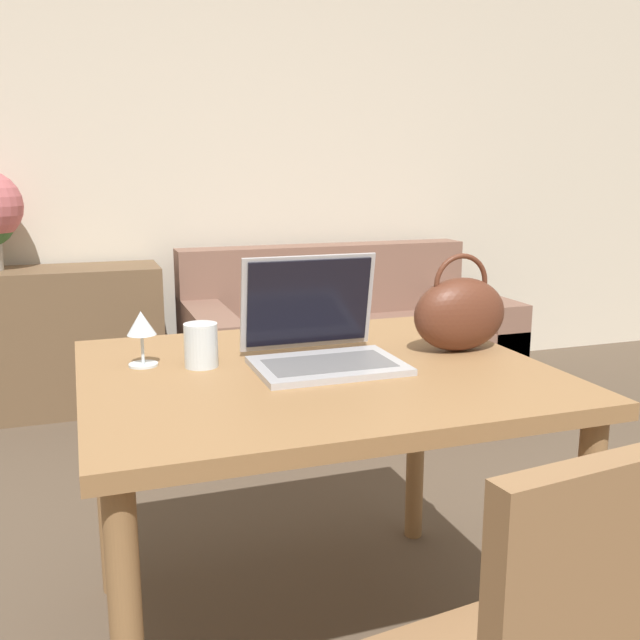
# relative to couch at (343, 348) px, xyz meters

# --- Properties ---
(wall_back) EXTENTS (10.00, 0.06, 2.70)m
(wall_back) POSITION_rel_couch_xyz_m (-0.71, 0.55, 1.07)
(wall_back) COLOR beige
(wall_back) RESTS_ON ground_plane
(dining_table) EXTENTS (1.13, 0.97, 0.77)m
(dining_table) POSITION_rel_couch_xyz_m (-0.82, -1.93, 0.39)
(dining_table) COLOR olive
(dining_table) RESTS_ON ground_plane
(couch) EXTENTS (1.70, 0.92, 0.82)m
(couch) POSITION_rel_couch_xyz_m (0.00, 0.00, 0.00)
(couch) COLOR #7F5B4C
(couch) RESTS_ON ground_plane
(sideboard) EXTENTS (1.23, 0.40, 0.75)m
(sideboard) POSITION_rel_couch_xyz_m (-1.56, 0.28, 0.10)
(sideboard) COLOR brown
(sideboard) RESTS_ON ground_plane
(laptop) EXTENTS (0.36, 0.31, 0.27)m
(laptop) POSITION_rel_couch_xyz_m (-0.79, -1.88, 0.56)
(laptop) COLOR #ADADB2
(laptop) RESTS_ON dining_table
(drinking_glass) EXTENTS (0.08, 0.08, 0.11)m
(drinking_glass) POSITION_rel_couch_xyz_m (-1.08, -1.83, 0.54)
(drinking_glass) COLOR silver
(drinking_glass) RESTS_ON dining_table
(wine_glass) EXTENTS (0.07, 0.07, 0.14)m
(wine_glass) POSITION_rel_couch_xyz_m (-1.22, -1.78, 0.59)
(wine_glass) COLOR silver
(wine_glass) RESTS_ON dining_table
(handbag) EXTENTS (0.27, 0.14, 0.27)m
(handbag) POSITION_rel_couch_xyz_m (-0.39, -1.90, 0.59)
(handbag) COLOR #592D1E
(handbag) RESTS_ON dining_table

